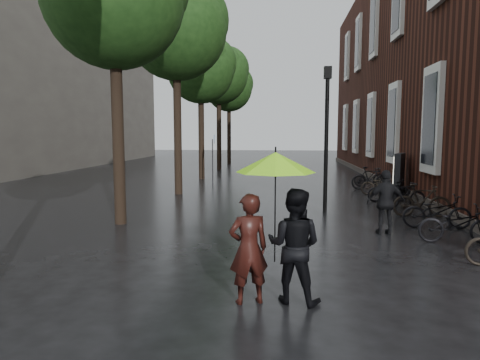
# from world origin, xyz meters

# --- Properties ---
(brick_building) EXTENTS (10.20, 33.20, 12.00)m
(brick_building) POSITION_xyz_m (10.47, 19.46, 5.99)
(brick_building) COLOR #38160F
(brick_building) RESTS_ON ground
(street_trees) EXTENTS (4.33, 34.03, 8.91)m
(street_trees) POSITION_xyz_m (-3.99, 15.91, 6.34)
(street_trees) COLOR black
(street_trees) RESTS_ON ground
(person_burgundy) EXTENTS (0.71, 0.59, 1.67)m
(person_burgundy) POSITION_xyz_m (-0.05, 1.70, 0.83)
(person_burgundy) COLOR black
(person_burgundy) RESTS_ON ground
(person_black) EXTENTS (0.99, 0.86, 1.74)m
(person_black) POSITION_xyz_m (0.63, 1.82, 0.87)
(person_black) COLOR black
(person_black) RESTS_ON ground
(lime_umbrella) EXTENTS (1.19, 1.19, 1.75)m
(lime_umbrella) POSITION_xyz_m (0.34, 1.85, 2.12)
(lime_umbrella) COLOR black
(lime_umbrella) RESTS_ON ground
(pedestrian_walking) EXTENTS (0.99, 0.47, 1.64)m
(pedestrian_walking) POSITION_xyz_m (3.04, 6.42, 0.82)
(pedestrian_walking) COLOR black
(pedestrian_walking) RESTS_ON ground
(parked_bicycles) EXTENTS (2.11, 13.39, 1.04)m
(parked_bicycles) POSITION_xyz_m (4.56, 9.98, 0.46)
(parked_bicycles) COLOR black
(parked_bicycles) RESTS_ON ground
(ad_lightbox) EXTENTS (0.27, 1.16, 1.76)m
(ad_lightbox) POSITION_xyz_m (5.06, 12.92, 0.88)
(ad_lightbox) COLOR black
(ad_lightbox) RESTS_ON ground
(lamp_post) EXTENTS (0.24, 0.24, 4.65)m
(lamp_post) POSITION_xyz_m (1.84, 9.54, 2.82)
(lamp_post) COLOR black
(lamp_post) RESTS_ON ground
(cycle_sign) EXTENTS (0.13, 0.45, 2.47)m
(cycle_sign) POSITION_xyz_m (-3.07, 17.04, 1.64)
(cycle_sign) COLOR #262628
(cycle_sign) RESTS_ON ground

